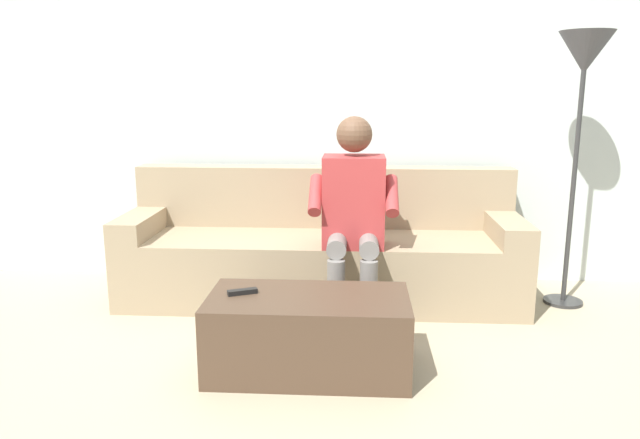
{
  "coord_description": "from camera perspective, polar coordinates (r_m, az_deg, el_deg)",
  "views": [
    {
      "loc": [
        -0.22,
        3.64,
        1.34
      ],
      "look_at": [
        0.0,
        0.02,
        0.55
      ],
      "focal_mm": 33.71,
      "sensor_mm": 36.0,
      "label": 1
    }
  ],
  "objects": [
    {
      "name": "floor_lamp",
      "position": [
        3.97,
        23.76,
        12.8
      ],
      "size": [
        0.32,
        0.32,
        1.68
      ],
      "color": "#2D2D2D",
      "rests_on": "ground"
    },
    {
      "name": "back_wall",
      "position": [
        4.25,
        0.53,
        11.65
      ],
      "size": [
        5.6,
        0.06,
        2.59
      ],
      "primitive_type": "cube",
      "color": "silver",
      "rests_on": "ground"
    },
    {
      "name": "remote_black",
      "position": [
        2.93,
        -7.38,
        -6.82
      ],
      "size": [
        0.15,
        0.09,
        0.02
      ],
      "primitive_type": "cube",
      "rotation": [
        0.0,
        0.0,
        3.56
      ],
      "color": "black",
      "rests_on": "coffee_table"
    },
    {
      "name": "person_solo_seated",
      "position": [
        3.5,
        3.19,
        1.2
      ],
      "size": [
        0.51,
        0.52,
        1.19
      ],
      "color": "#B23838",
      "rests_on": "ground"
    },
    {
      "name": "couch",
      "position": [
        3.93,
        0.15,
        -3.11
      ],
      "size": [
        2.53,
        0.76,
        0.83
      ],
      "color": "#9E896B",
      "rests_on": "ground"
    },
    {
      "name": "coffee_table",
      "position": [
        2.95,
        -1.11,
        -10.78
      ],
      "size": [
        0.96,
        0.5,
        0.38
      ],
      "color": "#4C3828",
      "rests_on": "ground"
    },
    {
      "name": "ground_plane",
      "position": [
        3.33,
        -0.62,
        -11.51
      ],
      "size": [
        8.0,
        8.0,
        0.0
      ],
      "primitive_type": "plane",
      "color": "tan"
    }
  ]
}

